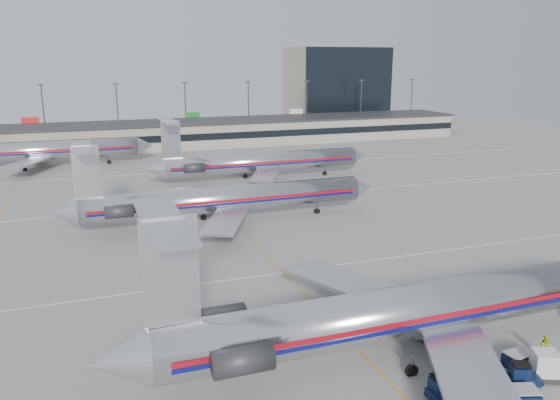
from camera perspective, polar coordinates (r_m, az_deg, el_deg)
name	(u,v)px	position (r m, az deg, el deg)	size (l,w,h in m)	color
ground	(323,314)	(47.80, 4.54, -11.81)	(260.00, 260.00, 0.00)	gray
apron_markings	(283,273)	(56.24, 0.31, -7.59)	(160.00, 0.15, 0.02)	silver
terminal	(161,135)	(139.24, -12.37, 6.69)	(162.00, 17.00, 6.25)	gray
light_mast_row	(152,108)	(152.51, -13.21, 9.34)	(163.60, 0.40, 15.28)	#38383D
distant_building	(336,87)	(185.31, 5.84, 11.69)	(30.00, 20.00, 25.00)	tan
jet_foreground	(420,308)	(41.64, 14.39, -10.89)	(47.42, 27.92, 12.41)	silver
jet_second_row	(220,199)	(72.28, -6.25, 0.10)	(43.62, 25.68, 11.42)	silver
jet_third_row	(259,162)	(98.21, -2.24, 3.99)	(41.90, 25.78, 11.46)	silver
jet_back_row	(35,151)	(119.60, -24.21, 4.72)	(44.61, 27.44, 12.20)	silver
tug_center	(442,388)	(38.22, 16.53, -18.30)	(2.23, 1.27, 1.74)	#091433
tug_right	(522,376)	(41.18, 23.93, -16.45)	(2.40, 1.86, 1.75)	#091433
cart_inner	(519,359)	(43.50, 23.66, -15.00)	(2.03, 1.44, 1.12)	#091433
cart_outer	(521,396)	(39.37, 23.86, -18.26)	(2.39, 1.96, 1.17)	#091433
uld_container	(545,365)	(42.57, 25.93, -15.29)	(2.39, 2.24, 2.01)	#2D2D30
belt_loader	(439,330)	(45.46, 16.25, -12.95)	(4.60, 2.50, 2.35)	gray
ramp_worker_near	(473,327)	(45.93, 19.49, -12.44)	(0.71, 0.46, 1.94)	#83D213
ramp_worker_far	(546,348)	(45.09, 26.02, -13.70)	(0.91, 0.71, 1.88)	#A5C312
cone_right	(520,362)	(43.74, 23.80, -15.23)	(0.50, 0.50, 0.68)	orange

